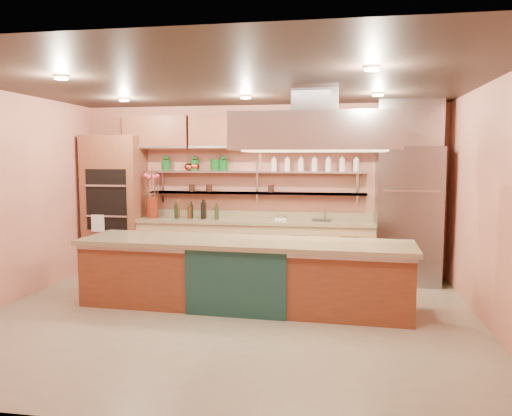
% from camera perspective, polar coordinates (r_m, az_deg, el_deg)
% --- Properties ---
extents(floor, '(6.00, 5.00, 0.02)m').
position_cam_1_polar(floor, '(6.21, -3.25, -12.48)').
color(floor, gray).
rests_on(floor, ground).
extents(ceiling, '(6.00, 5.00, 0.02)m').
position_cam_1_polar(ceiling, '(5.96, -3.41, 14.11)').
color(ceiling, black).
rests_on(ceiling, wall_back).
extents(wall_back, '(6.00, 0.04, 2.80)m').
position_cam_1_polar(wall_back, '(8.37, 0.49, 2.12)').
color(wall_back, '#BD7059').
rests_on(wall_back, floor).
extents(wall_front, '(6.00, 0.04, 2.80)m').
position_cam_1_polar(wall_front, '(3.55, -12.38, -3.03)').
color(wall_front, '#BD7059').
rests_on(wall_front, floor).
extents(wall_left, '(0.04, 5.00, 2.80)m').
position_cam_1_polar(wall_left, '(7.21, -27.26, 0.88)').
color(wall_left, '#BD7059').
rests_on(wall_left, floor).
extents(wall_right, '(0.04, 5.00, 2.80)m').
position_cam_1_polar(wall_right, '(6.02, 25.76, 0.10)').
color(wall_right, '#BD7059').
rests_on(wall_right, floor).
extents(oven_stack, '(0.95, 0.64, 2.30)m').
position_cam_1_polar(oven_stack, '(8.82, -15.78, 0.45)').
color(oven_stack, brown).
rests_on(oven_stack, floor).
extents(refrigerator, '(0.95, 0.72, 2.10)m').
position_cam_1_polar(refrigerator, '(8.01, 16.91, -0.82)').
color(refrigerator, gray).
rests_on(refrigerator, floor).
extents(back_counter, '(3.84, 0.64, 0.93)m').
position_cam_1_polar(back_counter, '(8.20, -0.20, -4.55)').
color(back_counter, tan).
rests_on(back_counter, floor).
extents(wall_shelf_lower, '(3.60, 0.26, 0.03)m').
position_cam_1_polar(wall_shelf_lower, '(8.26, 0.00, 1.72)').
color(wall_shelf_lower, '#ACADB3').
rests_on(wall_shelf_lower, wall_back).
extents(wall_shelf_upper, '(3.60, 0.26, 0.03)m').
position_cam_1_polar(wall_shelf_upper, '(8.24, 0.00, 4.15)').
color(wall_shelf_upper, '#ACADB3').
rests_on(wall_shelf_upper, wall_back).
extents(upper_cabinets, '(4.60, 0.36, 0.55)m').
position_cam_1_polar(upper_cabinets, '(8.19, 0.29, 8.69)').
color(upper_cabinets, brown).
rests_on(upper_cabinets, wall_back).
extents(range_hood, '(2.00, 1.00, 0.45)m').
position_cam_1_polar(range_hood, '(6.24, 6.79, 8.63)').
color(range_hood, '#ACADB3').
rests_on(range_hood, ceiling).
extents(ceiling_downlights, '(4.00, 2.80, 0.02)m').
position_cam_1_polar(ceiling_downlights, '(6.15, -2.98, 13.57)').
color(ceiling_downlights, '#FFE5A5').
rests_on(ceiling_downlights, ceiling).
extents(island, '(4.24, 1.10, 0.88)m').
position_cam_1_polar(island, '(6.52, -1.40, -7.50)').
color(island, brown).
rests_on(island, floor).
extents(flower_vase, '(0.26, 0.26, 0.35)m').
position_cam_1_polar(flower_vase, '(8.53, -11.78, 0.07)').
color(flower_vase, '#5F1C0E').
rests_on(flower_vase, back_counter).
extents(oil_bottle_cluster, '(0.84, 0.54, 0.26)m').
position_cam_1_polar(oil_bottle_cluster, '(8.28, -6.75, -0.32)').
color(oil_bottle_cluster, black).
rests_on(oil_bottle_cluster, back_counter).
extents(kitchen_scale, '(0.18, 0.14, 0.10)m').
position_cam_1_polar(kitchen_scale, '(8.01, 2.88, -1.07)').
color(kitchen_scale, silver).
rests_on(kitchen_scale, back_counter).
extents(bar_faucet, '(0.04, 0.04, 0.23)m').
position_cam_1_polar(bar_faucet, '(8.05, 7.86, -0.62)').
color(bar_faucet, silver).
rests_on(bar_faucet, back_counter).
extents(copper_kettle, '(0.19, 0.19, 0.13)m').
position_cam_1_polar(copper_kettle, '(8.50, -7.66, 4.68)').
color(copper_kettle, '#B24729').
rests_on(copper_kettle, wall_shelf_upper).
extents(green_canister, '(0.20, 0.20, 0.19)m').
position_cam_1_polar(green_canister, '(8.38, -4.68, 4.92)').
color(green_canister, '#0F4617').
rests_on(green_canister, wall_shelf_upper).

